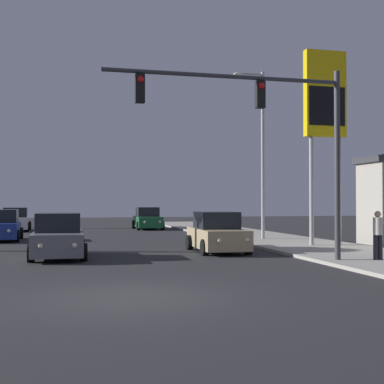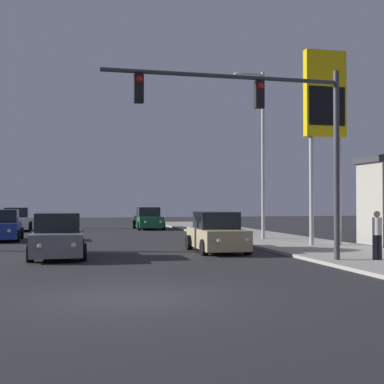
% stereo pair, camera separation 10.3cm
% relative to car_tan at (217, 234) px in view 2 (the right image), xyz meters
% --- Properties ---
extents(ground_plane, '(120.00, 120.00, 0.00)m').
position_rel_car_tan_xyz_m(ground_plane, '(-4.81, -9.76, -0.76)').
color(ground_plane, '#28282B').
extents(sidewalk_right, '(5.00, 60.00, 0.12)m').
position_rel_car_tan_xyz_m(sidewalk_right, '(4.69, 0.24, -0.70)').
color(sidewalk_right, '#9E998E').
rests_on(sidewalk_right, ground).
extents(car_tan, '(2.04, 4.34, 1.68)m').
position_rel_car_tan_xyz_m(car_tan, '(0.00, 0.00, 0.00)').
color(car_tan, tan).
rests_on(car_tan, ground).
extents(car_blue, '(2.04, 4.33, 1.68)m').
position_rel_car_tan_xyz_m(car_blue, '(-9.52, 8.94, 0.00)').
color(car_blue, navy).
rests_on(car_blue, ground).
extents(car_white, '(2.04, 4.34, 1.68)m').
position_rel_car_tan_xyz_m(car_white, '(-9.62, 18.81, 0.00)').
color(car_white, silver).
rests_on(car_white, ground).
extents(car_grey, '(2.04, 4.32, 1.68)m').
position_rel_car_tan_xyz_m(car_grey, '(-6.48, -0.86, 0.00)').
color(car_grey, slate).
rests_on(car_grey, ground).
extents(car_green, '(2.04, 4.34, 1.68)m').
position_rel_car_tan_xyz_m(car_green, '(0.02, 18.94, 0.00)').
color(car_green, '#195933').
rests_on(car_green, ground).
extents(traffic_light_mast, '(8.16, 0.36, 6.50)m').
position_rel_car_tan_xyz_m(traffic_light_mast, '(0.50, -4.90, 4.01)').
color(traffic_light_mast, '#38383D').
rests_on(traffic_light_mast, sidewalk_right).
extents(street_lamp, '(1.74, 0.24, 9.00)m').
position_rel_car_tan_xyz_m(street_lamp, '(4.03, 5.46, 4.36)').
color(street_lamp, '#99999E').
rests_on(street_lamp, sidewalk_right).
extents(gas_station_sign, '(2.00, 0.42, 9.00)m').
position_rel_car_tan_xyz_m(gas_station_sign, '(5.52, 1.00, 5.86)').
color(gas_station_sign, '#99999E').
rests_on(gas_station_sign, sidewalk_right).
extents(pedestrian_on_sidewalk, '(0.34, 0.32, 1.67)m').
position_rel_car_tan_xyz_m(pedestrian_on_sidewalk, '(4.19, -5.26, 0.27)').
color(pedestrian_on_sidewalk, '#23232D').
rests_on(pedestrian_on_sidewalk, sidewalk_right).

